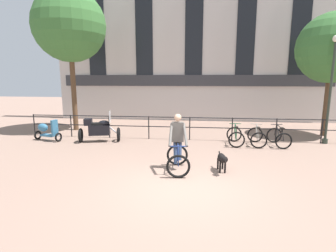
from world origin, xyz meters
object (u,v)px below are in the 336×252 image
dog (222,159)px  parked_bicycle_mid_left (257,137)px  cyclist_with_bike (178,145)px  parked_motorcycle (99,129)px  parked_bicycle_near_lamp (235,136)px  parked_bicycle_mid_right (279,137)px  parked_scooter (47,130)px  street_lamp (331,85)px

dog → parked_bicycle_mid_left: 3.78m
cyclist_with_bike → parked_motorcycle: (-3.69, 3.15, -0.20)m
parked_bicycle_near_lamp → parked_bicycle_mid_right: 1.75m
dog → parked_scooter: 8.08m
parked_bicycle_near_lamp → parked_bicycle_mid_left: (0.87, 0.00, 0.00)m
parked_bicycle_mid_left → parked_bicycle_mid_right: same height
parked_bicycle_near_lamp → parked_bicycle_mid_left: 0.87m
street_lamp → parked_bicycle_mid_left: bearing=-167.4°
parked_motorcycle → street_lamp: street_lamp is taller
parked_motorcycle → parked_bicycle_mid_right: size_ratio=1.60×
parked_bicycle_mid_left → parked_bicycle_near_lamp: bearing=4.0°
parked_bicycle_mid_left → parked_bicycle_mid_right: size_ratio=1.00×
cyclist_with_bike → parked_scooter: bearing=146.8°
cyclist_with_bike → parked_bicycle_near_lamp: cyclist_with_bike is taller
parked_bicycle_mid_right → street_lamp: (2.11, 0.67, 2.14)m
cyclist_with_bike → street_lamp: 7.43m
parked_motorcycle → parked_bicycle_mid_left: parked_motorcycle is taller
dog → parked_bicycle_near_lamp: bearing=69.2°
street_lamp → cyclist_with_bike: bearing=-146.5°
cyclist_with_bike → parked_bicycle_mid_left: cyclist_with_bike is taller
cyclist_with_bike → dog: (1.33, -0.04, -0.36)m
cyclist_with_bike → dog: size_ratio=1.82×
cyclist_with_bike → parked_motorcycle: 4.86m
parked_scooter → street_lamp: 12.33m
cyclist_with_bike → parked_motorcycle: size_ratio=0.92×
cyclist_with_bike → parked_bicycle_mid_left: bearing=41.4°
dog → street_lamp: bearing=33.8°
parked_motorcycle → parked_scooter: size_ratio=1.38×
parked_bicycle_near_lamp → street_lamp: 4.46m
dog → parked_motorcycle: (-5.02, 3.20, 0.16)m
parked_bicycle_near_lamp → parked_bicycle_mid_right: size_ratio=0.98×
parked_bicycle_near_lamp → parked_bicycle_mid_right: bearing=-177.9°
dog → parked_bicycle_mid_right: 4.24m
street_lamp → parked_bicycle_near_lamp: bearing=-170.2°
parked_bicycle_mid_left → street_lamp: 3.73m
cyclist_with_bike → dog: 1.38m
dog → street_lamp: 6.53m
dog → parked_scooter: parked_scooter is taller
parked_bicycle_near_lamp → parked_bicycle_mid_right: same height
parked_motorcycle → parked_bicycle_near_lamp: bearing=-101.8°
parked_bicycle_mid_left → parked_bicycle_mid_right: (0.88, 0.00, 0.00)m
parked_motorcycle → parked_bicycle_mid_left: bearing=-102.0°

